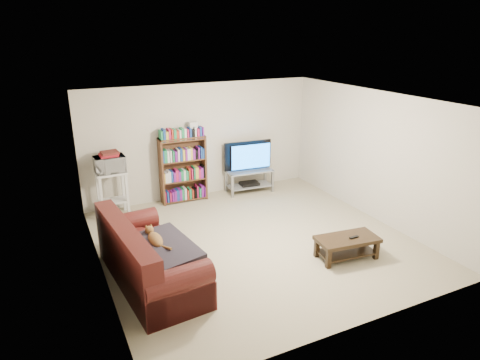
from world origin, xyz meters
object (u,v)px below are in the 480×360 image
sofa (145,262)px  coffee_table (347,244)px  tv_stand (249,177)px  bookshelf (183,168)px

sofa → coffee_table: size_ratio=2.21×
tv_stand → bookshelf: bearing=179.0°
sofa → tv_stand: size_ratio=2.17×
coffee_table → bookshelf: size_ratio=0.74×
coffee_table → bookshelf: bookshelf is taller
tv_stand → sofa: bearing=-134.4°
sofa → coffee_table: bearing=-18.2°
tv_stand → coffee_table: bearing=-84.6°
sofa → coffee_table: sofa is taller
sofa → bookshelf: 3.14m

